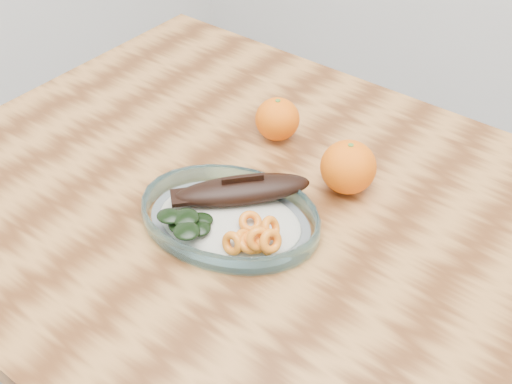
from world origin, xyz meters
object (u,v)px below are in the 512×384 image
(dining_table, at_px, (299,275))
(plated_meal, at_px, (230,215))
(orange_right, at_px, (348,167))
(orange_left, at_px, (277,119))

(dining_table, height_order, plated_meal, plated_meal)
(dining_table, relative_size, orange_right, 14.57)
(dining_table, distance_m, plated_meal, 0.15)
(orange_left, xyz_separation_m, orange_right, (0.16, -0.04, 0.00))
(orange_left, distance_m, orange_right, 0.17)
(dining_table, relative_size, plated_meal, 2.09)
(plated_meal, bearing_deg, orange_left, 92.67)
(dining_table, height_order, orange_left, orange_left)
(plated_meal, distance_m, orange_right, 0.19)
(plated_meal, height_order, orange_left, plated_meal)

